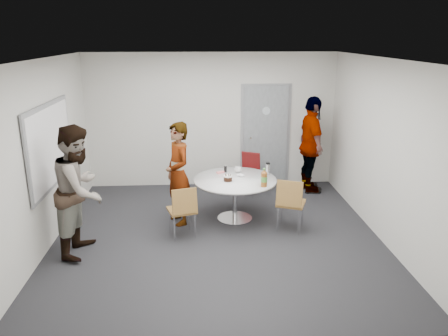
{
  "coord_description": "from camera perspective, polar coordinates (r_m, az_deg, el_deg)",
  "views": [
    {
      "loc": [
        -0.27,
        -6.21,
        3.03
      ],
      "look_at": [
        0.12,
        0.25,
        1.04
      ],
      "focal_mm": 35.0,
      "sensor_mm": 36.0,
      "label": 1
    }
  ],
  "objects": [
    {
      "name": "wall_left",
      "position": [
        6.8,
        -22.44,
        1.49
      ],
      "size": [
        0.0,
        5.0,
        5.0
      ],
      "primitive_type": "plane",
      "rotation": [
        1.57,
        0.0,
        1.57
      ],
      "color": "beige",
      "rests_on": "floor"
    },
    {
      "name": "chair_far",
      "position": [
        8.55,
        3.3,
        -0.16
      ],
      "size": [
        0.52,
        0.54,
        0.82
      ],
      "rotation": [
        0.0,
        0.0,
        2.7
      ],
      "color": "#5E1213",
      "rests_on": "floor"
    },
    {
      "name": "chair_near_right",
      "position": [
        6.94,
        8.65,
        -4.15
      ],
      "size": [
        0.55,
        0.58,
        0.88
      ],
      "rotation": [
        0.0,
        0.0,
        -0.37
      ],
      "color": "brown",
      "rests_on": "floor"
    },
    {
      "name": "person_main",
      "position": [
        7.14,
        -6.01,
        -0.75
      ],
      "size": [
        0.62,
        0.73,
        1.7
      ],
      "primitive_type": "imported",
      "rotation": [
        0.0,
        0.0,
        -1.17
      ],
      "color": "#A5C6EA",
      "rests_on": "floor"
    },
    {
      "name": "person_right",
      "position": [
        8.7,
        11.32,
        2.95
      ],
      "size": [
        0.52,
        1.14,
        1.9
      ],
      "primitive_type": "imported",
      "rotation": [
        0.0,
        0.0,
        1.62
      ],
      "color": "black",
      "rests_on": "floor"
    },
    {
      "name": "door",
      "position": [
        9.02,
        5.41,
        4.2
      ],
      "size": [
        1.02,
        0.17,
        2.12
      ],
      "color": "slate",
      "rests_on": "wall_back"
    },
    {
      "name": "wall_back",
      "position": [
        8.87,
        -1.63,
        6.19
      ],
      "size": [
        5.0,
        0.0,
        5.0
      ],
      "primitive_type": "plane",
      "rotation": [
        1.57,
        0.0,
        0.0
      ],
      "color": "beige",
      "rests_on": "floor"
    },
    {
      "name": "floor",
      "position": [
        6.91,
        -0.84,
        -8.89
      ],
      "size": [
        5.0,
        5.0,
        0.0
      ],
      "primitive_type": "plane",
      "color": "black",
      "rests_on": "ground"
    },
    {
      "name": "chair_near_left",
      "position": [
        6.68,
        -5.38,
        -5.14
      ],
      "size": [
        0.5,
        0.53,
        0.84
      ],
      "rotation": [
        0.0,
        0.0,
        0.3
      ],
      "color": "brown",
      "rests_on": "floor"
    },
    {
      "name": "person_left",
      "position": [
        6.45,
        -18.33,
        -2.77
      ],
      "size": [
        0.81,
        0.99,
        1.87
      ],
      "primitive_type": "imported",
      "rotation": [
        0.0,
        0.0,
        1.45
      ],
      "color": "white",
      "rests_on": "floor"
    },
    {
      "name": "wall_right",
      "position": [
        7.0,
        20.02,
        2.18
      ],
      "size": [
        0.0,
        5.0,
        5.0
      ],
      "primitive_type": "plane",
      "rotation": [
        1.57,
        0.0,
        -1.57
      ],
      "color": "beige",
      "rests_on": "floor"
    },
    {
      "name": "wall_front",
      "position": [
        4.08,
        0.71,
        -7.22
      ],
      "size": [
        5.0,
        0.0,
        5.0
      ],
      "primitive_type": "plane",
      "rotation": [
        -1.57,
        0.0,
        0.0
      ],
      "color": "beige",
      "rests_on": "floor"
    },
    {
      "name": "whiteboard",
      "position": [
        6.95,
        -21.71,
        2.74
      ],
      "size": [
        0.04,
        1.9,
        1.25
      ],
      "color": "gray",
      "rests_on": "wall_left"
    },
    {
      "name": "table",
      "position": [
        7.29,
        1.65,
        -2.2
      ],
      "size": [
        1.38,
        1.38,
        1.02
      ],
      "color": "white",
      "rests_on": "floor"
    },
    {
      "name": "ceiling",
      "position": [
        6.22,
        -0.95,
        14.07
      ],
      "size": [
        5.0,
        5.0,
        0.0
      ],
      "primitive_type": "plane",
      "rotation": [
        3.14,
        0.0,
        0.0
      ],
      "color": "silver",
      "rests_on": "wall_back"
    }
  ]
}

